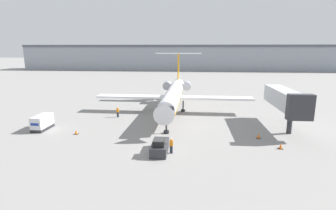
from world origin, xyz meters
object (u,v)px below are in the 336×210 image
jet_bridge (285,99)px  traffic_cone_mid (281,146)px  luggage_cart (42,122)px  traffic_cone_right (259,136)px  airplane_main (174,94)px  worker_near_tug (171,145)px  pushback_tug (160,147)px  traffic_cone_left (76,132)px  worker_by_wing (118,112)px

jet_bridge → traffic_cone_mid: bearing=-109.5°
luggage_cart → traffic_cone_right: size_ratio=5.28×
airplane_main → worker_near_tug: size_ratio=16.47×
jet_bridge → pushback_tug: bearing=-147.5°
worker_near_tug → airplane_main: bearing=93.2°
traffic_cone_mid → luggage_cart: bearing=171.7°
traffic_cone_left → jet_bridge: size_ratio=0.05×
pushback_tug → luggage_cart: (-18.59, 7.27, 0.38)m
pushback_tug → traffic_cone_mid: (14.43, 2.44, -0.37)m
worker_near_tug → jet_bridge: bearing=34.9°
worker_by_wing → jet_bridge: jet_bridge is taller
pushback_tug → traffic_cone_mid: 14.64m
luggage_cart → traffic_cone_mid: luggage_cart is taller
luggage_cart → worker_near_tug: (19.93, -7.39, -0.10)m
traffic_cone_right → worker_near_tug: bearing=-151.4°
airplane_main → luggage_cart: airplane_main is taller
traffic_cone_left → jet_bridge: 30.94m
worker_near_tug → traffic_cone_right: bearing=28.6°
airplane_main → worker_near_tug: airplane_main is taller
pushback_tug → worker_near_tug: pushback_tug is taller
airplane_main → jet_bridge: size_ratio=2.37×
pushback_tug → worker_by_wing: pushback_tug is taller
worker_by_wing → traffic_cone_mid: (23.76, -12.85, -0.65)m
airplane_main → worker_by_wing: bearing=-154.2°
worker_by_wing → jet_bridge: bearing=-8.7°
luggage_cart → jet_bridge: 36.48m
worker_by_wing → pushback_tug: bearing=-58.6°
traffic_cone_right → jet_bridge: bearing=46.6°
pushback_tug → worker_near_tug: bearing=-5.2°
traffic_cone_mid → worker_by_wing: bearing=151.6°
pushback_tug → airplane_main: bearing=89.3°
jet_bridge → worker_by_wing: bearing=171.3°
worker_by_wing → traffic_cone_left: 10.31m
pushback_tug → traffic_cone_left: 13.79m
traffic_cone_left → traffic_cone_right: 25.32m
pushback_tug → traffic_cone_mid: bearing=9.6°
traffic_cone_left → airplane_main: bearing=48.2°
traffic_cone_mid → jet_bridge: (3.09, 8.73, 4.11)m
worker_near_tug → traffic_cone_mid: size_ratio=2.62×
traffic_cone_right → luggage_cart: bearing=177.8°
traffic_cone_left → traffic_cone_mid: traffic_cone_mid is taller
luggage_cart → traffic_cone_right: bearing=-2.2°
luggage_cart → traffic_cone_right: 31.32m
worker_near_tug → jet_bridge: jet_bridge is taller
airplane_main → traffic_cone_left: (-12.85, -14.37, -3.25)m
worker_by_wing → traffic_cone_mid: size_ratio=2.62×
traffic_cone_left → traffic_cone_mid: size_ratio=0.90×
worker_near_tug → traffic_cone_left: bearing=157.9°
airplane_main → traffic_cone_mid: 22.75m
airplane_main → jet_bridge: airplane_main is taller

